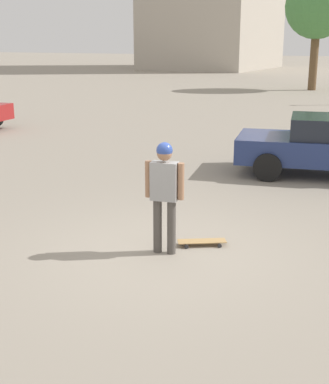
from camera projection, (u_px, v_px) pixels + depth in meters
The scene contains 5 objects.
ground_plane at pixel (164, 252), 8.01m from camera, with size 220.00×220.00×0.00m, color gray.
person at pixel (164, 186), 7.73m from camera, with size 0.58×0.27×1.67m.
skateboard at pixel (202, 242), 8.27m from camera, with size 0.75×0.57×0.08m.
car_parked_near at pixel (327, 145), 12.44m from camera, with size 4.35×2.68×1.39m.
tree_distant at pixel (318, 7), 33.03m from camera, with size 3.99×3.99×7.14m.
Camera 1 is at (3.41, -6.64, 3.06)m, focal length 50.00 mm.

